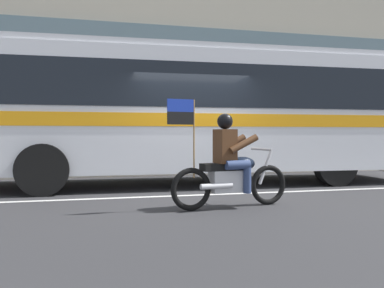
# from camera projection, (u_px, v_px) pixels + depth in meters

# --- Properties ---
(ground_plane) EXTENTS (60.00, 60.00, 0.00)m
(ground_plane) POSITION_uv_depth(u_px,v_px,m) (192.00, 191.00, 8.63)
(ground_plane) COLOR #2B2B2D
(sidewalk_curb) EXTENTS (28.00, 3.80, 0.15)m
(sidewalk_curb) POSITION_uv_depth(u_px,v_px,m) (157.00, 168.00, 13.58)
(sidewalk_curb) COLOR #B7B2A8
(sidewalk_curb) RESTS_ON ground_plane
(lane_center_stripe) EXTENTS (26.60, 0.14, 0.01)m
(lane_center_stripe) POSITION_uv_depth(u_px,v_px,m) (200.00, 195.00, 8.05)
(lane_center_stripe) COLOR silver
(lane_center_stripe) RESTS_ON ground_plane
(transit_bus) EXTENTS (11.23, 2.84, 3.22)m
(transit_bus) POSITION_uv_depth(u_px,v_px,m) (197.00, 107.00, 9.84)
(transit_bus) COLOR silver
(transit_bus) RESTS_ON ground_plane
(motorcycle_with_rider) EXTENTS (2.18, 0.71, 1.78)m
(motorcycle_with_rider) POSITION_uv_depth(u_px,v_px,m) (230.00, 168.00, 6.66)
(motorcycle_with_rider) COLOR black
(motorcycle_with_rider) RESTS_ON ground_plane
(fire_hydrant) EXTENTS (0.22, 0.30, 0.75)m
(fire_hydrant) POSITION_uv_depth(u_px,v_px,m) (15.00, 158.00, 11.82)
(fire_hydrant) COLOR red
(fire_hydrant) RESTS_ON sidewalk_curb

